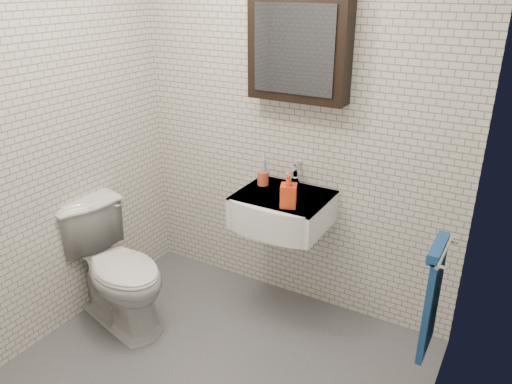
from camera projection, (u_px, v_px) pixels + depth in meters
ground at (209, 379)px, 2.79m from camera, size 2.20×2.00×0.01m
room_shell at (197, 126)px, 2.21m from camera, size 2.22×2.02×2.51m
washbasin at (280, 211)px, 3.05m from camera, size 0.55×0.50×0.20m
faucet at (295, 176)px, 3.14m from camera, size 0.06×0.20×0.15m
mirror_cabinet at (299, 48)px, 2.83m from camera, size 0.60×0.15×0.60m
towel_rail at (433, 294)px, 2.30m from camera, size 0.09×0.30×0.58m
toothbrush_cup at (263, 177)px, 3.17m from camera, size 0.09×0.09×0.20m
soap_bottle at (289, 190)px, 2.85m from camera, size 0.12×0.12×0.20m
toilet at (117, 268)px, 3.13m from camera, size 0.85×0.61×0.78m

